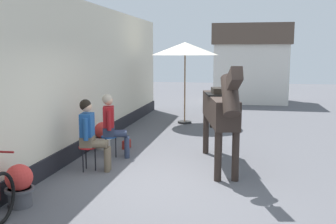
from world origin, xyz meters
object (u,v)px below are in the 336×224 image
seated_visitor_near (91,131)px  seated_visitor_far (112,122)px  flower_planter_far (103,135)px  flower_planter_near (19,185)px  saddled_horse_center (221,110)px  cafe_parasol (185,49)px  satchel_bag (127,144)px

seated_visitor_near → seated_visitor_far: size_ratio=1.00×
flower_planter_far → seated_visitor_far: bearing=-56.5°
flower_planter_near → flower_planter_far: size_ratio=1.00×
seated_visitor_far → saddled_horse_center: saddled_horse_center is taller
cafe_parasol → satchel_bag: 4.33m
flower_planter_far → satchel_bag: flower_planter_far is taller
seated_visitor_far → flower_planter_far: bearing=123.5°
seated_visitor_near → cafe_parasol: bearing=79.5°
flower_planter_far → satchel_bag: (0.54, 0.13, -0.23)m
seated_visitor_far → cafe_parasol: cafe_parasol is taller
flower_planter_near → cafe_parasol: 7.72m
seated_visitor_far → saddled_horse_center: size_ratio=0.47×
seated_visitor_near → flower_planter_near: (-0.37, -1.89, -0.44)m
seated_visitor_far → flower_planter_near: 2.95m
seated_visitor_near → saddled_horse_center: 2.54m
flower_planter_near → flower_planter_far: (-0.03, 3.60, 0.00)m
seated_visitor_near → flower_planter_near: bearing=-100.9°
seated_visitor_far → flower_planter_far: size_ratio=2.17×
seated_visitor_far → seated_visitor_near: bearing=-94.8°
cafe_parasol → seated_visitor_far: bearing=-101.7°
seated_visitor_far → saddled_horse_center: (2.33, -0.29, 0.38)m
saddled_horse_center → satchel_bag: (-2.27, 1.14, -1.06)m
seated_visitor_near → satchel_bag: 1.97m
flower_planter_far → cafe_parasol: (1.40, 3.72, 2.03)m
flower_planter_far → saddled_horse_center: bearing=-19.7°
saddled_horse_center → satchel_bag: saddled_horse_center is taller
seated_visitor_far → flower_planter_near: size_ratio=2.17×
satchel_bag → seated_visitor_near: bearing=1.1°
flower_planter_near → satchel_bag: flower_planter_near is taller
satchel_bag → flower_planter_far: bearing=-71.0°
seated_visitor_far → flower_planter_near: seated_visitor_far is taller
satchel_bag → saddled_horse_center: bearing=69.0°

